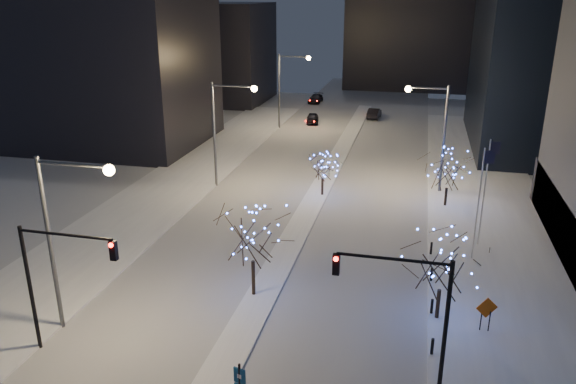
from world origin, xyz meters
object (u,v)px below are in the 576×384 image
(car_far, at_px, (316,99))
(holiday_tree_plaza_far, at_px, (448,171))
(street_lamp_w_mid, at_px, (224,120))
(car_mid, at_px, (374,113))
(street_lamp_w_near, at_px, (64,222))
(holiday_tree_median_far, at_px, (323,167))
(street_lamp_w_far, at_px, (287,81))
(holiday_tree_plaza_near, at_px, (442,263))
(traffic_signal_east, at_px, (412,302))
(traffic_signal_west, at_px, (54,271))
(street_lamp_east, at_px, (435,124))
(car_near, at_px, (313,118))
(construction_sign, at_px, (486,311))
(holiday_tree_median_near, at_px, (252,236))

(car_far, bearing_deg, holiday_tree_plaza_far, -64.72)
(street_lamp_w_mid, distance_m, car_mid, 36.49)
(street_lamp_w_near, relative_size, holiday_tree_median_far, 2.47)
(street_lamp_w_near, distance_m, holiday_tree_plaza_far, 31.86)
(street_lamp_w_far, xyz_separation_m, holiday_tree_plaza_near, (19.44, -44.39, -2.87))
(traffic_signal_east, distance_m, car_mid, 60.79)
(traffic_signal_west, bearing_deg, traffic_signal_east, 3.29)
(street_lamp_w_mid, height_order, car_mid, street_lamp_w_mid)
(street_lamp_east, distance_m, car_mid, 32.76)
(street_lamp_east, bearing_deg, traffic_signal_west, -121.69)
(traffic_signal_east, bearing_deg, street_lamp_w_mid, 124.51)
(car_mid, height_order, holiday_tree_plaza_near, holiday_tree_plaza_near)
(street_lamp_east, distance_m, traffic_signal_west, 35.30)
(holiday_tree_plaza_near, bearing_deg, traffic_signal_west, -158.10)
(car_mid, bearing_deg, holiday_tree_median_far, 91.14)
(street_lamp_w_far, height_order, car_near, street_lamp_w_far)
(street_lamp_w_near, height_order, holiday_tree_median_far, street_lamp_w_near)
(traffic_signal_east, height_order, holiday_tree_plaza_near, traffic_signal_east)
(traffic_signal_west, relative_size, holiday_tree_plaza_far, 1.37)
(car_near, relative_size, car_far, 0.87)
(street_lamp_w_near, bearing_deg, holiday_tree_median_far, 68.91)
(street_lamp_east, distance_m, car_near, 31.16)
(car_near, bearing_deg, street_lamp_w_mid, -104.54)
(street_lamp_w_mid, bearing_deg, traffic_signal_east, -55.49)
(car_near, relative_size, holiday_tree_plaza_near, 0.70)
(traffic_signal_east, bearing_deg, street_lamp_w_far, 109.32)
(street_lamp_w_far, xyz_separation_m, traffic_signal_west, (0.50, -52.00, -1.74))
(street_lamp_w_near, distance_m, car_far, 69.64)
(traffic_signal_west, height_order, holiday_tree_plaza_far, traffic_signal_west)
(car_far, bearing_deg, traffic_signal_west, -88.53)
(traffic_signal_west, bearing_deg, car_far, 90.07)
(traffic_signal_west, xyz_separation_m, car_mid, (10.61, 61.28, -4.01))
(traffic_signal_west, bearing_deg, construction_sign, 17.68)
(car_far, bearing_deg, car_near, -79.65)
(car_far, relative_size, holiday_tree_median_far, 1.17)
(car_far, distance_m, construction_sign, 68.06)
(street_lamp_w_mid, bearing_deg, holiday_tree_median_far, -3.22)
(street_lamp_w_near, relative_size, construction_sign, 4.83)
(car_far, bearing_deg, traffic_signal_east, -74.66)
(holiday_tree_median_near, distance_m, holiday_tree_median_far, 18.81)
(traffic_signal_west, bearing_deg, car_near, 87.61)
(car_near, relative_size, car_mid, 0.90)
(holiday_tree_median_near, distance_m, holiday_tree_plaza_near, 11.01)
(traffic_signal_west, height_order, car_near, traffic_signal_west)
(street_lamp_w_far, bearing_deg, street_lamp_w_mid, -90.00)
(car_mid, bearing_deg, car_far, -39.49)
(holiday_tree_median_near, bearing_deg, car_mid, 87.14)
(street_lamp_w_near, distance_m, holiday_tree_median_near, 10.49)
(car_near, relative_size, construction_sign, 1.98)
(street_lamp_w_far, relative_size, street_lamp_east, 1.00)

